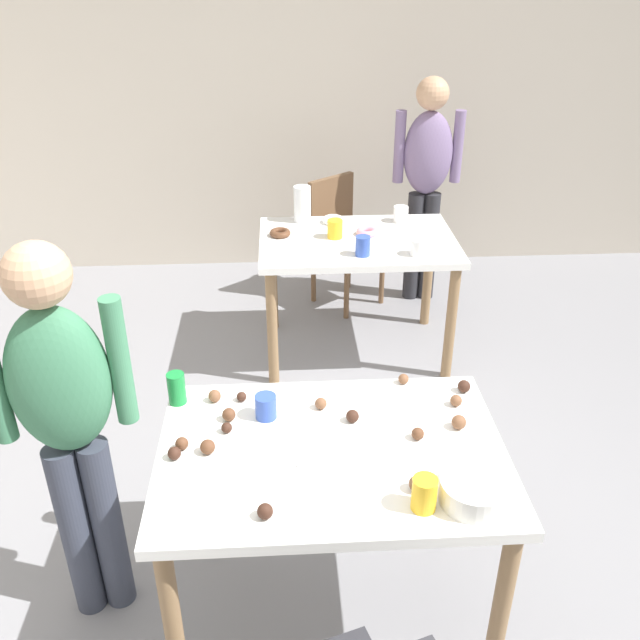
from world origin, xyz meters
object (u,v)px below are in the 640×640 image
Objects in this scene: dining_table_far at (357,255)px; soda_can at (177,388)px; pitcher_far at (302,204)px; dining_table_near at (332,472)px; chair_far_table at (341,234)px; person_adult_far at (427,172)px; mixing_bowl at (474,491)px; person_girl_near at (67,414)px.

soda_can is (-0.84, -1.56, 0.17)m from dining_table_far.
dining_table_far is at bearing -44.74° from pitcher_far.
soda_can is 0.56× the size of pitcher_far.
soda_can is at bearing 150.91° from dining_table_near.
person_adult_far is (0.56, -0.00, 0.42)m from chair_far_table.
soda_can is at bearing -109.47° from chair_far_table.
pitcher_far is (-0.43, 2.44, 0.07)m from mixing_bowl.
mixing_bowl is (-0.41, -2.85, -0.13)m from person_adult_far.
person_adult_far is at bearing 56.30° from person_girl_near.
pitcher_far is (-0.84, -0.42, -0.06)m from person_adult_far.
chair_far_table is 2.45m from soda_can.
soda_can reaches higher than chair_far_table.
mixing_bowl is (0.15, -2.86, 0.29)m from chair_far_table.
dining_table_near is 2.18m from pitcher_far.
person_adult_far reaches higher than pitcher_far.
person_girl_near is 0.98× the size of person_adult_far.
person_girl_near reaches higher than dining_table_near.
person_adult_far reaches higher than dining_table_near.
pitcher_far is at bearing 135.26° from dining_table_far.
person_adult_far reaches higher than mixing_bowl.
dining_table_near is 0.90m from person_girl_near.
dining_table_far is 9.28× the size of soda_can.
chair_far_table is 0.58× the size of person_girl_near.
mixing_bowl is 2.48m from pitcher_far.
person_adult_far is 12.52× the size of soda_can.
soda_can is at bearing -118.30° from dining_table_far.
dining_table_near is 5.53× the size of mixing_bowl.
soda_can is (0.32, 0.25, -0.09)m from person_girl_near.
person_girl_near is 7.07× the size of mixing_bowl.
chair_far_table is (0.26, 2.59, -0.15)m from dining_table_near.
soda_can is at bearing 149.23° from mixing_bowl.
dining_table_near is at bearing 147.08° from mixing_bowl.
soda_can reaches higher than dining_table_near.
pitcher_far is (-0.28, -0.42, 0.36)m from chair_far_table.
dining_table_near is 0.65m from soda_can.
person_girl_near is at bearing 176.39° from dining_table_near.
mixing_bowl reaches higher than dining_table_near.
chair_far_table is 3.97× the size of pitcher_far.
chair_far_table is 0.70m from person_adult_far.
soda_can is at bearing -105.93° from pitcher_far.
dining_table_far is 5.34× the size of mixing_bowl.
person_girl_near is 2.28m from pitcher_far.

